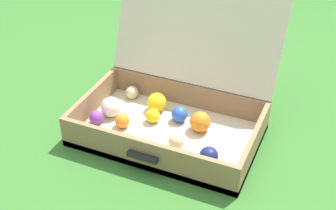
{
  "coord_description": "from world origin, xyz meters",
  "views": [
    {
      "loc": [
        0.64,
        -1.19,
        1.09
      ],
      "look_at": [
        0.09,
        0.07,
        0.14
      ],
      "focal_mm": 49.9,
      "sensor_mm": 36.0,
      "label": 1
    }
  ],
  "objects": [
    {
      "name": "ground_plane",
      "position": [
        0.0,
        0.0,
        0.0
      ],
      "size": [
        16.0,
        16.0,
        0.0
      ],
      "primitive_type": "plane",
      "color": "#336B28"
    },
    {
      "name": "open_suitcase",
      "position": [
        0.09,
        0.15,
        0.11
      ],
      "size": [
        0.66,
        0.59,
        0.5
      ],
      "color": "beige",
      "rests_on": "ground"
    }
  ]
}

